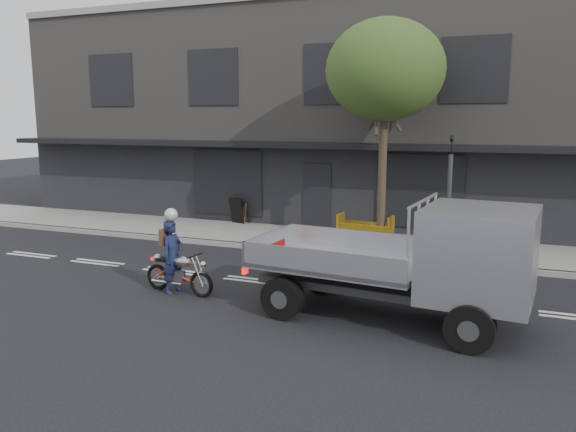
# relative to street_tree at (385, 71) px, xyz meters

# --- Properties ---
(ground) EXTENTS (80.00, 80.00, 0.00)m
(ground) POSITION_rel_street_tree_xyz_m (-2.20, -4.20, -5.28)
(ground) COLOR black
(ground) RESTS_ON ground
(sidewalk) EXTENTS (32.00, 3.20, 0.15)m
(sidewalk) POSITION_rel_street_tree_xyz_m (-2.20, 0.50, -5.20)
(sidewalk) COLOR gray
(sidewalk) RESTS_ON ground
(kerb) EXTENTS (32.00, 0.20, 0.15)m
(kerb) POSITION_rel_street_tree_xyz_m (-2.20, -1.10, -5.20)
(kerb) COLOR gray
(kerb) RESTS_ON ground
(building_main) EXTENTS (26.00, 10.00, 8.00)m
(building_main) POSITION_rel_street_tree_xyz_m (-2.20, 7.10, -1.28)
(building_main) COLOR slate
(building_main) RESTS_ON ground
(street_tree) EXTENTS (3.40, 3.40, 6.74)m
(street_tree) POSITION_rel_street_tree_xyz_m (0.00, 0.00, 0.00)
(street_tree) COLOR #382B21
(street_tree) RESTS_ON ground
(traffic_light_pole) EXTENTS (0.12, 0.12, 3.50)m
(traffic_light_pole) POSITION_rel_street_tree_xyz_m (2.00, -0.85, -3.63)
(traffic_light_pole) COLOR #2D2D30
(traffic_light_pole) RESTS_ON ground
(motorcycle) EXTENTS (1.87, 0.54, 0.96)m
(motorcycle) POSITION_rel_street_tree_xyz_m (-3.40, -5.72, -4.78)
(motorcycle) COLOR black
(motorcycle) RESTS_ON ground
(rider) EXTENTS (0.47, 0.65, 1.67)m
(rider) POSITION_rel_street_tree_xyz_m (-3.55, -5.72, -4.44)
(rider) COLOR #171D3F
(rider) RESTS_ON ground
(flatbed_ute) EXTENTS (5.51, 2.68, 2.47)m
(flatbed_ute) POSITION_rel_street_tree_xyz_m (2.54, -5.75, -3.87)
(flatbed_ute) COLOR black
(flatbed_ute) RESTS_ON ground
(construction_barrier) EXTENTS (1.73, 0.83, 0.94)m
(construction_barrier) POSITION_rel_street_tree_xyz_m (-0.51, -0.05, -4.66)
(construction_barrier) COLOR #FBB50D
(construction_barrier) RESTS_ON sidewalk
(sandwich_board) EXTENTS (0.68, 0.55, 0.94)m
(sandwich_board) POSITION_rel_street_tree_xyz_m (-5.70, 1.80, -4.66)
(sandwich_board) COLOR black
(sandwich_board) RESTS_ON sidewalk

